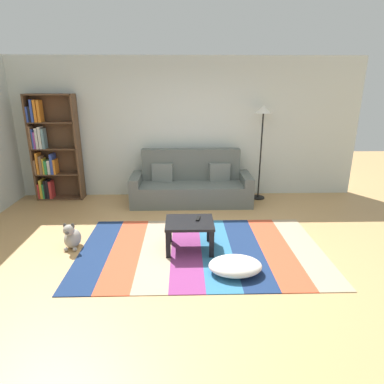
% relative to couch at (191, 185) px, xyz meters
% --- Properties ---
extents(ground_plane, '(14.00, 14.00, 0.00)m').
position_rel_couch_xyz_m(ground_plane, '(-0.07, -2.02, -0.34)').
color(ground_plane, tan).
extents(back_wall, '(6.80, 0.10, 2.70)m').
position_rel_couch_xyz_m(back_wall, '(-0.07, 0.53, 1.01)').
color(back_wall, silver).
rests_on(back_wall, ground_plane).
extents(rug, '(3.31, 2.03, 0.01)m').
position_rel_couch_xyz_m(rug, '(0.09, -1.98, -0.33)').
color(rug, navy).
rests_on(rug, ground_plane).
extents(couch, '(2.26, 0.80, 1.00)m').
position_rel_couch_xyz_m(couch, '(0.00, 0.00, 0.00)').
color(couch, '#59605B').
rests_on(couch, ground_plane).
extents(bookshelf, '(0.90, 0.28, 2.02)m').
position_rel_couch_xyz_m(bookshelf, '(-2.72, 0.28, 0.63)').
color(bookshelf, brown).
rests_on(bookshelf, ground_plane).
extents(coffee_table, '(0.65, 0.54, 0.41)m').
position_rel_couch_xyz_m(coffee_table, '(-0.07, -1.95, 0.00)').
color(coffee_table, black).
rests_on(coffee_table, rug).
extents(pouf, '(0.64, 0.47, 0.18)m').
position_rel_couch_xyz_m(pouf, '(0.47, -2.58, -0.23)').
color(pouf, white).
rests_on(pouf, rug).
extents(dog, '(0.22, 0.35, 0.40)m').
position_rel_couch_xyz_m(dog, '(-1.70, -1.86, -0.18)').
color(dog, '#9E998E').
rests_on(dog, ground_plane).
extents(standing_lamp, '(0.32, 0.32, 1.82)m').
position_rel_couch_xyz_m(standing_lamp, '(1.35, 0.18, 1.18)').
color(standing_lamp, black).
rests_on(standing_lamp, ground_plane).
extents(tv_remote, '(0.07, 0.16, 0.02)m').
position_rel_couch_xyz_m(tv_remote, '(0.05, -1.87, 0.09)').
color(tv_remote, black).
rests_on(tv_remote, coffee_table).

